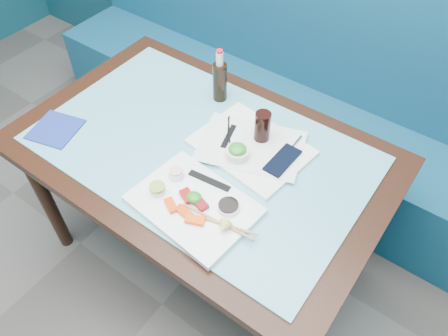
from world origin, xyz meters
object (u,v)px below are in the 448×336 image
Objects in this scene: serving_tray at (251,147)px; seaweed_bowl at (237,153)px; cola_bottle_body at (220,82)px; blue_napkin at (56,129)px; sashimi_plate at (194,205)px; booth_bench at (299,107)px; cola_glass at (262,126)px; dining_table at (202,164)px.

serving_tray is 4.74× the size of seaweed_bowl.
cola_bottle_body is (-0.26, 0.24, 0.05)m from seaweed_bowl.
blue_napkin is at bearing -127.23° from cola_bottle_body.
blue_napkin is at bearing -143.83° from serving_tray.
sashimi_plate is at bearing -88.66° from seaweed_bowl.
booth_bench is at bearing 78.78° from cola_bottle_body.
booth_bench is 24.61× the size of cola_glass.
seaweed_bowl reaches higher than blue_napkin.
booth_bench reaches higher than sashimi_plate.
serving_tray reaches higher than dining_table.
cola_glass reaches higher than serving_tray.
cola_glass is (0.01, 0.05, 0.07)m from serving_tray.
booth_bench is 0.84m from cola_glass.
cola_glass is at bearing 31.55° from blue_napkin.
serving_tray is 0.32m from cola_bottle_body.
cola_glass is at bearing 44.52° from dining_table.
cola_bottle_body is (-0.28, 0.11, 0.01)m from cola_glass.
serving_tray is at bearing -78.12° from booth_bench.
dining_table is 0.34m from cola_bottle_body.
dining_table is 0.29m from sashimi_plate.
cola_glass reaches higher than seaweed_bowl.
booth_bench is 0.84m from serving_tray.
dining_table is 3.52× the size of sashimi_plate.
sashimi_plate is 0.57m from cola_bottle_body.
booth_bench is 18.15× the size of cola_bottle_body.
dining_table is 11.49× the size of cola_glass.
cola_glass is at bearing 87.45° from serving_tray.
dining_table is 0.19m from seaweed_bowl.
booth_bench reaches higher than serving_tray.
cola_glass is (0.01, 0.39, 0.07)m from sashimi_plate.
cola_bottle_body is 0.96× the size of blue_napkin.
seaweed_bowl is at bearing -89.84° from serving_tray.
blue_napkin is (-0.51, -1.09, 0.39)m from booth_bench.
sashimi_plate is at bearing 2.33° from blue_napkin.
cola_glass is at bearing -76.39° from booth_bench.
serving_tray reaches higher than blue_napkin.
seaweed_bowl is 0.70× the size of cola_glass.
cola_bottle_body is at bearing 155.58° from serving_tray.
booth_bench is at bearing 64.84° from blue_napkin.
sashimi_plate is 0.33m from serving_tray.
seaweed_bowl reaches higher than serving_tray.
booth_bench is at bearing 109.64° from serving_tray.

